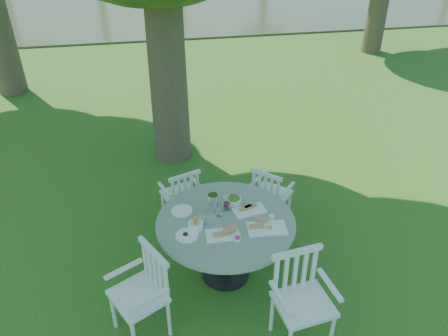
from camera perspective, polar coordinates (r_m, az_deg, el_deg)
The scene contains 7 objects.
ground at distance 5.92m, azimuth 0.36°, elevation -8.01°, with size 140.00×140.00×0.00m, color #19420D.
table at distance 4.87m, azimuth 0.23°, elevation -8.15°, with size 1.52×1.52×0.80m.
chair_ne at distance 5.72m, azimuth 5.85°, elevation -3.26°, with size 0.61×0.61×0.88m.
chair_nw at distance 5.73m, azimuth -5.43°, elevation -3.34°, with size 0.54×0.53×0.86m.
chair_sw at distance 4.47m, azimuth -10.13°, elevation -14.96°, with size 0.64×0.66×0.98m.
chair_se at distance 4.40m, azimuth 9.83°, elevation -15.56°, with size 0.57×0.54×1.01m.
tableware at distance 4.79m, azimuth -0.13°, elevation -6.10°, with size 1.19×0.76×0.23m.
Camera 1 is at (-0.87, -4.43, 3.82)m, focal length 35.00 mm.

